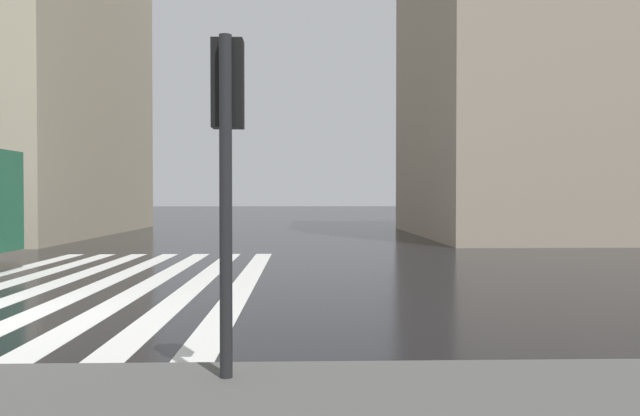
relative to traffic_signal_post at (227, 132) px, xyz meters
name	(u,v)px	position (x,y,z in m)	size (l,w,h in m)	color
zebra_crossing	(106,282)	(7.41, 3.52, -2.47)	(13.00, 6.50, 0.01)	silver
traffic_signal_post	(227,132)	(0.00, 0.00, 0.00)	(0.44, 0.30, 3.21)	#232326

